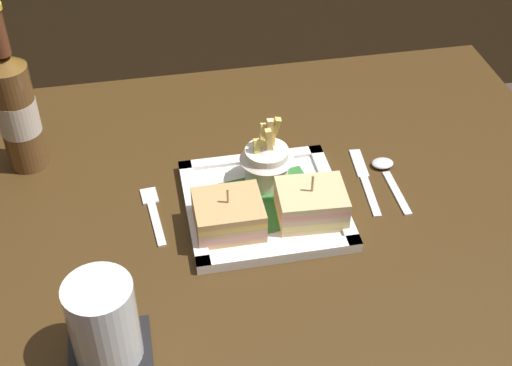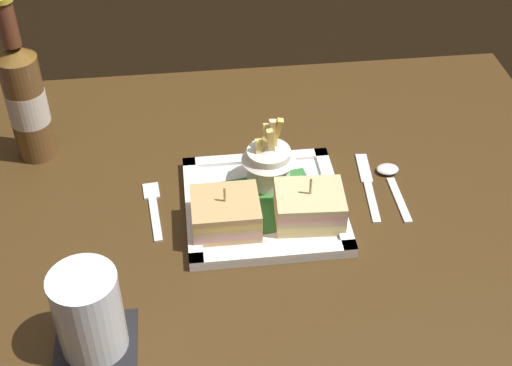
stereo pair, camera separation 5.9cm
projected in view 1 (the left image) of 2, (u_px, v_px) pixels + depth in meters
name	position (u px, v px, depth m)	size (l,w,h in m)	color
dining_table	(248.00, 254.00, 1.16)	(1.06, 0.76, 0.75)	#3F2A12
square_plate	(264.00, 205.00, 1.06)	(0.23, 0.23, 0.02)	white
sandwich_half_left	(228.00, 215.00, 1.01)	(0.10, 0.08, 0.07)	tan
sandwich_half_right	(311.00, 203.00, 1.02)	(0.10, 0.09, 0.08)	#DDBB7C
fries_cup	(267.00, 159.00, 1.07)	(0.08, 0.08, 0.11)	white
beer_bottle	(16.00, 108.00, 1.08)	(0.06, 0.06, 0.28)	brown
drink_coaster	(110.00, 354.00, 0.86)	(0.10, 0.10, 0.00)	black
water_glass	(105.00, 326.00, 0.83)	(0.08, 0.08, 0.12)	silver
fork	(153.00, 212.00, 1.06)	(0.03, 0.13, 0.00)	silver
knife	(364.00, 178.00, 1.12)	(0.03, 0.16, 0.00)	silver
spoon	(386.00, 171.00, 1.13)	(0.03, 0.13, 0.01)	silver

